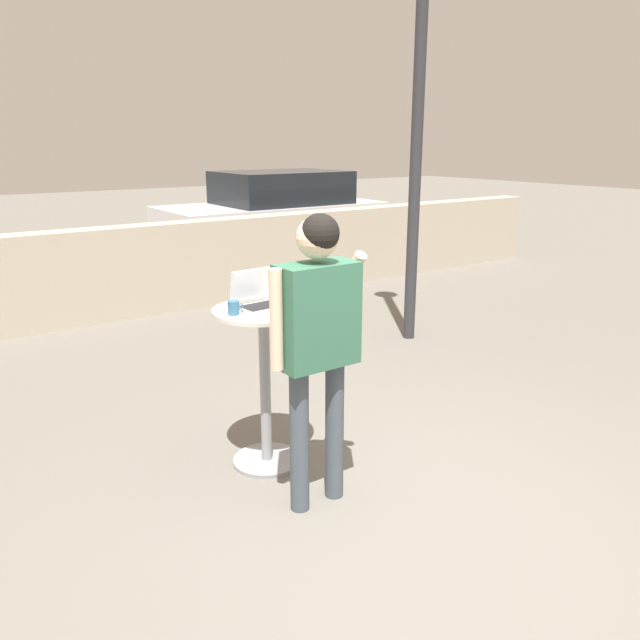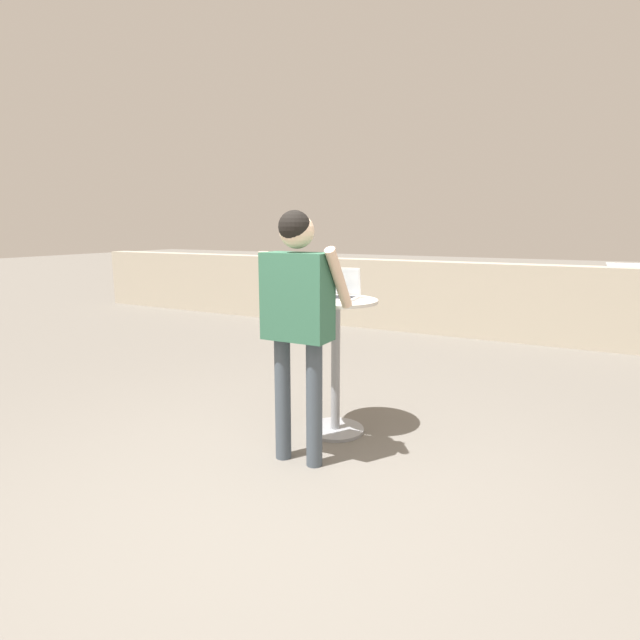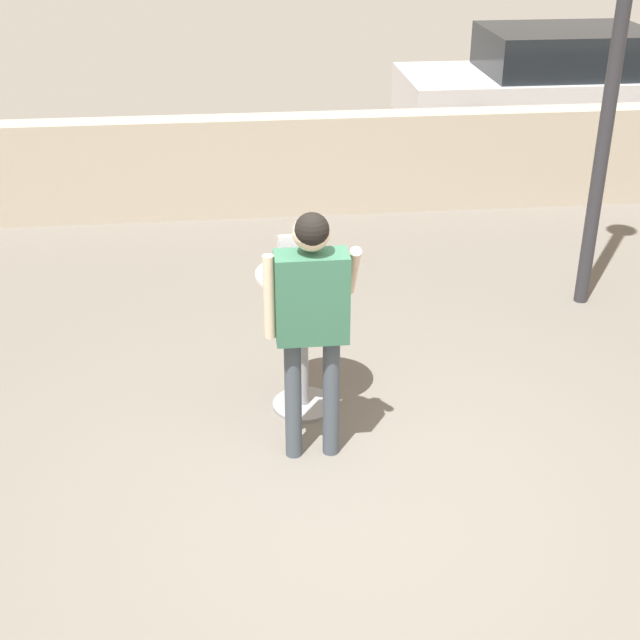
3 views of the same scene
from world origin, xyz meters
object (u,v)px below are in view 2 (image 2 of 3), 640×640
(laptop, at_px, (339,292))
(coffee_mug, at_px, (310,292))
(cafe_table, at_px, (336,351))
(standing_person, at_px, (297,305))

(laptop, bearing_deg, coffee_mug, -161.15)
(cafe_table, distance_m, standing_person, 0.73)
(cafe_table, height_order, laptop, laptop)
(cafe_table, distance_m, laptop, 0.46)
(cafe_table, xyz_separation_m, laptop, (-0.00, 0.06, 0.46))
(coffee_mug, xyz_separation_m, standing_person, (0.21, -0.57, -0.01))
(laptop, relative_size, coffee_mug, 3.13)
(cafe_table, distance_m, coffee_mug, 0.49)
(standing_person, bearing_deg, cafe_table, 90.10)
(coffee_mug, relative_size, standing_person, 0.06)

